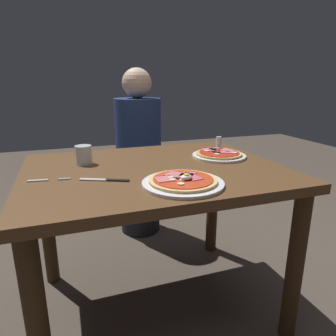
{
  "coord_description": "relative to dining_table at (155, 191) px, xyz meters",
  "views": [
    {
      "loc": [
        -0.36,
        -1.23,
        1.1
      ],
      "look_at": [
        0.02,
        -0.13,
        0.76
      ],
      "focal_mm": 32.1,
      "sensor_mm": 36.0,
      "label": 1
    }
  ],
  "objects": [
    {
      "name": "ground_plane",
      "position": [
        0.0,
        0.0,
        -0.61
      ],
      "size": [
        8.0,
        8.0,
        0.0
      ],
      "primitive_type": "plane",
      "color": "#4C4238"
    },
    {
      "name": "dining_table",
      "position": [
        0.0,
        0.0,
        0.0
      ],
      "size": [
        1.12,
        0.87,
        0.73
      ],
      "color": "brown",
      "rests_on": "ground"
    },
    {
      "name": "pizza_foreground",
      "position": [
        0.03,
        -0.26,
        0.13
      ],
      "size": [
        0.3,
        0.3,
        0.05
      ],
      "color": "white",
      "rests_on": "dining_table"
    },
    {
      "name": "pizza_across_left",
      "position": [
        0.36,
        0.07,
        0.13
      ],
      "size": [
        0.27,
        0.27,
        0.03
      ],
      "color": "white",
      "rests_on": "dining_table"
    },
    {
      "name": "water_glass_near",
      "position": [
        -0.29,
        0.16,
        0.15
      ],
      "size": [
        0.07,
        0.07,
        0.09
      ],
      "color": "silver",
      "rests_on": "dining_table"
    },
    {
      "name": "fork",
      "position": [
        -0.45,
        -0.04,
        0.12
      ],
      "size": [
        0.16,
        0.03,
        0.0
      ],
      "color": "silver",
      "rests_on": "dining_table"
    },
    {
      "name": "knife",
      "position": [
        -0.22,
        -0.12,
        0.12
      ],
      "size": [
        0.18,
        0.1,
        0.01
      ],
      "color": "silver",
      "rests_on": "dining_table"
    },
    {
      "name": "salt_shaker",
      "position": [
        0.45,
        0.25,
        0.15
      ],
      "size": [
        0.03,
        0.03,
        0.07
      ],
      "color": "white",
      "rests_on": "dining_table"
    },
    {
      "name": "diner_person",
      "position": [
        0.12,
        0.81,
        -0.05
      ],
      "size": [
        0.32,
        0.32,
        1.18
      ],
      "rotation": [
        0.0,
        0.0,
        3.14
      ],
      "color": "black",
      "rests_on": "ground"
    }
  ]
}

